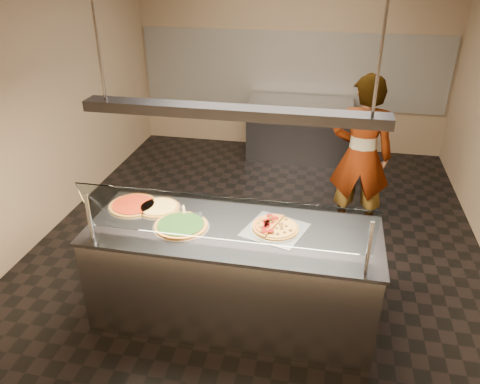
% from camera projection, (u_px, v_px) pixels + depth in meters
% --- Properties ---
extents(ground, '(5.00, 6.00, 0.02)m').
position_uv_depth(ground, '(260.00, 238.00, 5.51)').
color(ground, black).
rests_on(ground, ground).
extents(wall_back, '(5.00, 0.02, 3.00)m').
position_uv_depth(wall_back, '(292.00, 57.00, 7.43)').
color(wall_back, '#93775F').
rests_on(wall_back, ground).
extents(wall_front, '(5.00, 0.02, 3.00)m').
position_uv_depth(wall_front, '(163.00, 312.00, 2.20)').
color(wall_front, '#93775F').
rests_on(wall_front, ground).
extents(wall_left, '(0.02, 6.00, 3.00)m').
position_uv_depth(wall_left, '(42.00, 101.00, 5.25)').
color(wall_left, '#93775F').
rests_on(wall_left, ground).
extents(tile_band, '(4.90, 0.02, 1.20)m').
position_uv_depth(tile_band, '(291.00, 70.00, 7.50)').
color(tile_band, silver).
rests_on(tile_band, wall_back).
extents(serving_counter, '(2.47, 0.94, 0.93)m').
position_uv_depth(serving_counter, '(233.00, 274.00, 4.13)').
color(serving_counter, '#B7B7BC').
rests_on(serving_counter, ground).
extents(sneeze_guard, '(2.23, 0.18, 0.54)m').
position_uv_depth(sneeze_guard, '(223.00, 220.00, 3.48)').
color(sneeze_guard, '#B7B7BC').
rests_on(sneeze_guard, serving_counter).
extents(perforated_tray, '(0.58, 0.58, 0.01)m').
position_uv_depth(perforated_tray, '(275.00, 229.00, 3.91)').
color(perforated_tray, silver).
rests_on(perforated_tray, serving_counter).
extents(half_pizza_pepperoni, '(0.30, 0.42, 0.05)m').
position_uv_depth(half_pizza_pepperoni, '(264.00, 225.00, 3.92)').
color(half_pizza_pepperoni, brown).
rests_on(half_pizza_pepperoni, perforated_tray).
extents(half_pizza_sausage, '(0.30, 0.42, 0.04)m').
position_uv_depth(half_pizza_sausage, '(286.00, 228.00, 3.89)').
color(half_pizza_sausage, brown).
rests_on(half_pizza_sausage, perforated_tray).
extents(pizza_spinach, '(0.48, 0.48, 0.03)m').
position_uv_depth(pizza_spinach, '(181.00, 225.00, 3.95)').
color(pizza_spinach, silver).
rests_on(pizza_spinach, serving_counter).
extents(pizza_cheese, '(0.40, 0.40, 0.03)m').
position_uv_depth(pizza_cheese, '(159.00, 207.00, 4.23)').
color(pizza_cheese, silver).
rests_on(pizza_cheese, serving_counter).
extents(pizza_tomato, '(0.47, 0.47, 0.03)m').
position_uv_depth(pizza_tomato, '(134.00, 205.00, 4.27)').
color(pizza_tomato, silver).
rests_on(pizza_tomato, serving_counter).
extents(pizza_spatula, '(0.24, 0.21, 0.02)m').
position_uv_depth(pizza_spatula, '(189.00, 212.00, 4.12)').
color(pizza_spatula, '#B7B7BC').
rests_on(pizza_spatula, pizza_spinach).
extents(prep_table, '(1.63, 0.74, 0.93)m').
position_uv_depth(prep_table, '(299.00, 129.00, 7.47)').
color(prep_table, '#3D3D43').
rests_on(prep_table, ground).
extents(worker, '(0.70, 0.47, 1.88)m').
position_uv_depth(worker, '(361.00, 156.00, 5.27)').
color(worker, '#37353C').
rests_on(worker, ground).
extents(heat_lamp_housing, '(2.30, 0.18, 0.08)m').
position_uv_depth(heat_lamp_housing, '(232.00, 112.00, 3.45)').
color(heat_lamp_housing, '#3D3D43').
rests_on(heat_lamp_housing, ceiling).
extents(lamp_rod_left, '(0.02, 0.02, 1.01)m').
position_uv_depth(lamp_rod_left, '(96.00, 31.00, 3.37)').
color(lamp_rod_left, '#B7B7BC').
rests_on(lamp_rod_left, ceiling).
extents(lamp_rod_right, '(0.02, 0.02, 1.01)m').
position_uv_depth(lamp_rod_right, '(382.00, 40.00, 3.02)').
color(lamp_rod_right, '#B7B7BC').
rests_on(lamp_rod_right, ceiling).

